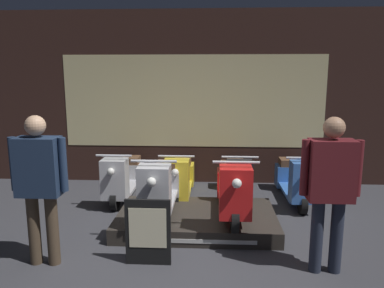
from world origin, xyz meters
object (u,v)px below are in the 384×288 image
scooter_backrow_3 (295,180)px  person_right_browsing (330,182)px  scooter_backrow_1 (180,179)px  scooter_backrow_2 (237,179)px  scooter_display_left (161,188)px  scooter_backrow_0 (124,178)px  scooter_display_right (233,189)px  person_left_browsing (39,178)px  price_sign_board (148,232)px

scooter_backrow_3 → person_right_browsing: bearing=-93.8°
scooter_backrow_1 → person_right_browsing: bearing=-52.4°
scooter_backrow_2 → scooter_display_left: bearing=-132.8°
scooter_backrow_0 → scooter_display_right: bearing=-33.9°
scooter_display_right → scooter_backrow_0: size_ratio=1.00×
scooter_backrow_0 → person_right_browsing: 3.55m
scooter_backrow_1 → scooter_display_right: bearing=-55.5°
scooter_display_left → person_left_browsing: 1.62m
scooter_backrow_0 → price_sign_board: size_ratio=2.21×
person_left_browsing → scooter_backrow_0: bearing=81.1°
scooter_display_right → person_left_browsing: 2.40m
scooter_display_left → scooter_backrow_2: scooter_display_left is taller
scooter_backrow_0 → scooter_backrow_2: (1.88, 0.00, 0.00)m
scooter_display_right → scooter_display_left: bearing=180.0°
scooter_display_right → price_sign_board: 1.42m
scooter_display_left → scooter_display_right: (0.96, 0.00, 0.00)m
scooter_display_right → scooter_backrow_1: scooter_display_right is taller
price_sign_board → person_right_browsing: bearing=-1.3°
scooter_backrow_2 → scooter_backrow_3: 0.94m
person_right_browsing → person_left_browsing: bearing=180.0°
scooter_backrow_0 → person_right_browsing: size_ratio=1.00×
scooter_backrow_0 → price_sign_board: scooter_backrow_0 is taller
scooter_display_left → scooter_backrow_2: (1.09, 1.18, -0.20)m
scooter_backrow_3 → person_left_browsing: (-3.17, -2.25, 0.63)m
scooter_backrow_3 → person_left_browsing: 3.94m
scooter_display_right → scooter_backrow_0: bearing=146.1°
scooter_display_right → price_sign_board: bearing=-133.0°
scooter_display_right → scooter_backrow_0: (-1.75, 1.18, -0.20)m
scooter_display_left → person_left_browsing: size_ratio=1.00×
person_right_browsing → scooter_backrow_2: bearing=109.4°
scooter_display_right → scooter_backrow_1: size_ratio=1.00×
scooter_backrow_1 → price_sign_board: bearing=-93.9°
scooter_display_right → person_left_browsing: (-2.10, -1.07, 0.43)m
scooter_display_left → scooter_backrow_3: (2.03, 1.18, -0.20)m
price_sign_board → scooter_backrow_1: bearing=86.1°
scooter_display_left → price_sign_board: scooter_display_left is taller
scooter_backrow_0 → scooter_backrow_1: 0.94m
scooter_backrow_2 → person_left_browsing: (-2.23, -2.25, 0.63)m
scooter_display_left → scooter_backrow_0: (-0.79, 1.18, -0.20)m
person_right_browsing → price_sign_board: (-1.88, 0.04, -0.60)m
scooter_display_left → person_right_browsing: size_ratio=1.00×
scooter_backrow_0 → scooter_backrow_2: bearing=0.0°
scooter_backrow_0 → scooter_backrow_2: 1.88m
scooter_display_left → person_right_browsing: (1.88, -1.07, 0.43)m
person_right_browsing → price_sign_board: person_right_browsing is taller
scooter_display_left → scooter_backrow_1: (0.15, 1.18, -0.20)m
scooter_backrow_2 → price_sign_board: bearing=-116.3°
scooter_backrow_2 → person_left_browsing: person_left_browsing is taller
person_right_browsing → scooter_display_right: bearing=130.7°
scooter_backrow_2 → price_sign_board: scooter_backrow_2 is taller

